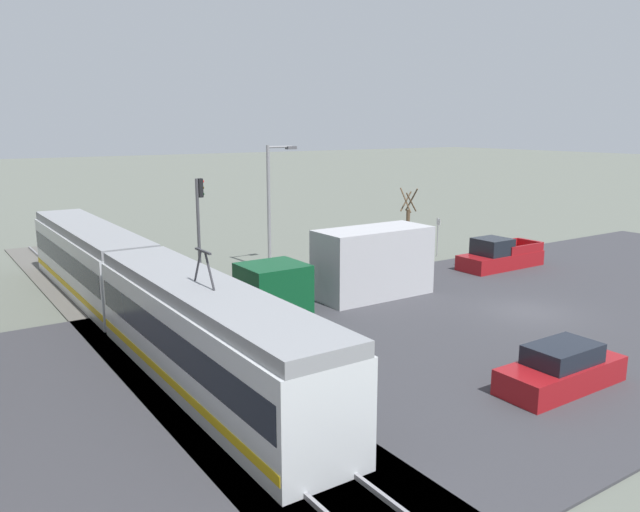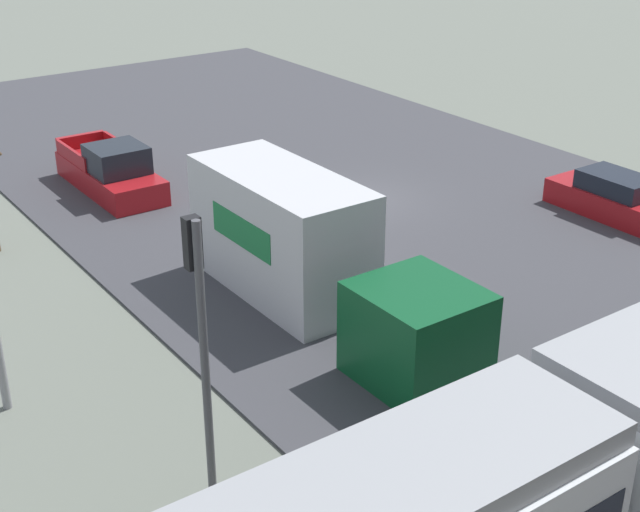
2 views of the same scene
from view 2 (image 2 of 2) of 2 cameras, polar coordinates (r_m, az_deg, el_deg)
ground_plane at (r=31.57m, az=2.68°, el=3.51°), size 320.00×320.00×0.00m
road_surface at (r=31.55m, az=2.68°, el=3.58°), size 20.31×49.43×0.08m
light_rail_tram at (r=16.22m, az=15.64°, el=-13.03°), size 28.41×2.71×4.53m
box_truck at (r=23.45m, az=-0.66°, el=0.12°), size 2.55×9.98×3.40m
pickup_truck at (r=33.01m, az=-13.21°, el=5.26°), size 2.02×5.54×1.84m
sedan_car_0 at (r=31.49m, az=18.35°, el=3.50°), size 1.77×4.63×1.46m
traffic_light_pole at (r=15.82m, az=-7.64°, el=-4.61°), size 0.28×0.47×5.80m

